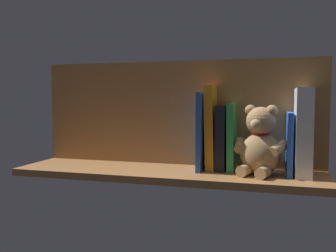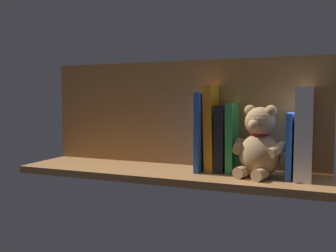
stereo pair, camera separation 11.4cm
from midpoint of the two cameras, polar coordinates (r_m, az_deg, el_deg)
ground_plane at (r=116.02cm, az=2.84°, el=-7.38°), size 96.74×25.75×2.20cm
shelf_back_panel at (r=123.89cm, az=4.47°, el=2.04°), size 96.74×1.50×35.16cm
dictionary_thick_white at (r=109.90cm, az=23.41°, el=-1.07°), size 4.53×14.83×25.40cm
book_0 at (r=110.68cm, az=21.48°, el=-2.82°), size 1.52×14.08×18.36cm
teddy_bear at (r=108.54cm, az=17.08°, el=-2.91°), size 15.86×15.57×20.58cm
book_1 at (r=113.60cm, az=12.89°, el=-1.84°), size 2.42×10.68×20.86cm
book_2 at (r=114.34cm, az=11.35°, el=-1.93°), size 2.97×10.31×20.25cm
book_3 at (r=114.78cm, az=9.70°, el=-0.32°), size 3.47×10.20×26.59cm
book_4 at (r=114.09cm, az=8.23°, el=-0.89°), size 1.47×13.04×24.29cm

